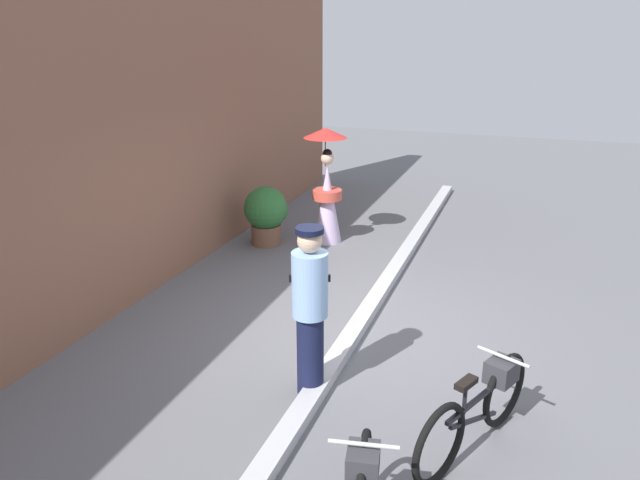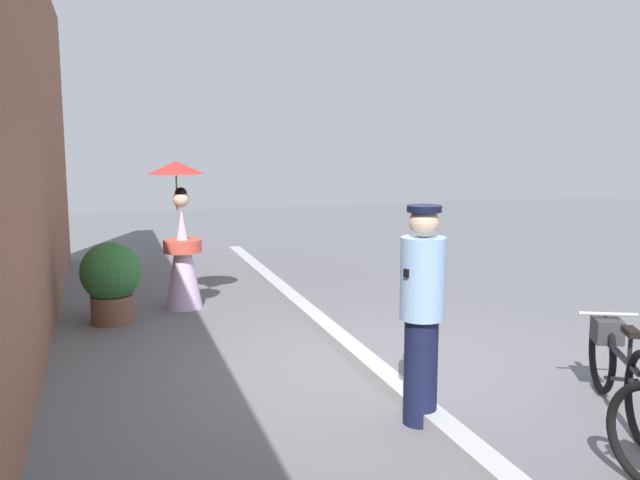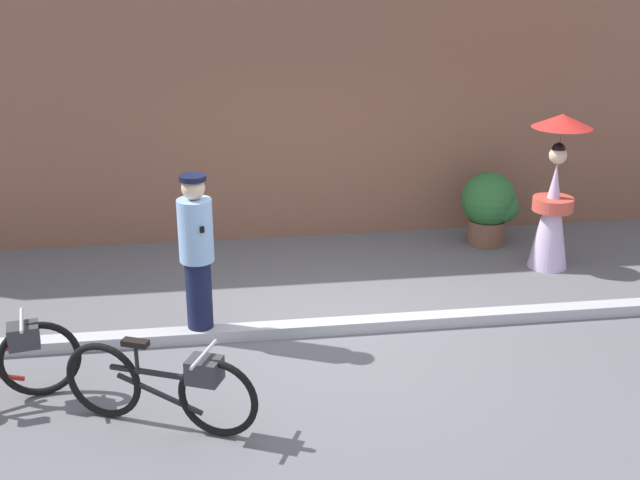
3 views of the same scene
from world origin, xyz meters
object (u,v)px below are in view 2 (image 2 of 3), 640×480
at_px(bicycle_far_side, 618,365).
at_px(potted_plant_by_door, 112,278).
at_px(person_with_parasol, 181,239).
at_px(person_officer, 422,309).

height_order(bicycle_far_side, potted_plant_by_door, potted_plant_by_door).
bearing_deg(bicycle_far_side, person_with_parasol, 33.06).
height_order(bicycle_far_side, person_with_parasol, person_with_parasol).
bearing_deg(bicycle_far_side, person_officer, 80.34).
bearing_deg(person_officer, bicycle_far_side, -99.66).
relative_size(bicycle_far_side, potted_plant_by_door, 1.64).
xyz_separation_m(person_officer, potted_plant_by_door, (3.80, 2.22, -0.38)).
distance_m(person_officer, potted_plant_by_door, 4.41).
xyz_separation_m(person_with_parasol, potted_plant_by_door, (-0.46, 0.88, -0.37)).
bearing_deg(bicycle_far_side, potted_plant_by_door, 43.27).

